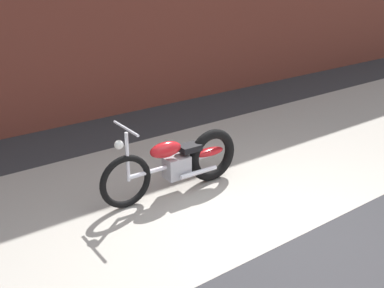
# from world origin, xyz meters

# --- Properties ---
(ground_plane) EXTENTS (80.00, 80.00, 0.00)m
(ground_plane) POSITION_xyz_m (0.00, 0.00, 0.00)
(ground_plane) COLOR #2D2D30
(sidewalk_slab) EXTENTS (36.00, 3.50, 0.01)m
(sidewalk_slab) POSITION_xyz_m (0.00, 1.75, 0.00)
(sidewalk_slab) COLOR #9E998E
(sidewalk_slab) RESTS_ON ground
(motorcycle_red) EXTENTS (2.01, 0.58, 1.03)m
(motorcycle_red) POSITION_xyz_m (-0.14, 1.68, 0.40)
(motorcycle_red) COLOR black
(motorcycle_red) RESTS_ON ground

